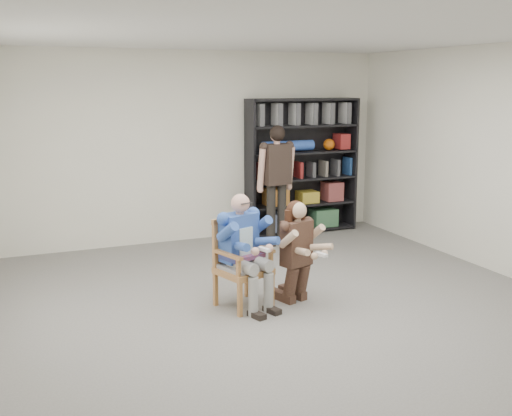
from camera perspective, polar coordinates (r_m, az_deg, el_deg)
name	(u,v)px	position (r m, az deg, el deg)	size (l,w,h in m)	color
room_shell	(300,182)	(5.71, 4.18, 2.47)	(6.00, 7.00, 2.80)	silver
floor	(298,320)	(6.09, 3.98, -10.64)	(6.00, 7.00, 0.01)	slate
armchair	(243,264)	(6.30, -1.20, -5.32)	(0.54, 0.53, 0.94)	#AC7734
seated_man	(243,251)	(6.26, -1.21, -4.09)	(0.53, 0.73, 1.22)	#2D4296
kneeling_woman	(298,252)	(6.40, 4.04, -4.25)	(0.47, 0.75, 1.12)	#3B221E
bookshelf	(302,166)	(9.42, 4.41, 3.97)	(1.80, 0.38, 2.10)	black
standing_man	(277,187)	(8.59, 1.97, 2.05)	(0.54, 0.30, 1.74)	black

